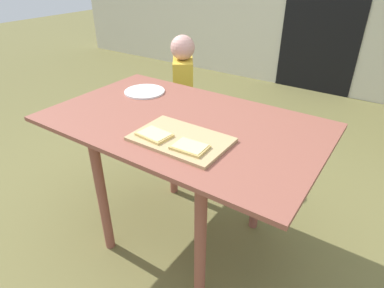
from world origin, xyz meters
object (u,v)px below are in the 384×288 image
object	(u,v)px
plate_white_left	(145,91)
child_left	(183,93)
dining_table	(183,140)
pizza_slice_near_right	(190,147)
pizza_slice_near_left	(154,135)
cutting_board	(181,139)

from	to	relation	value
plate_white_left	child_left	world-z (taller)	child_left
dining_table	child_left	world-z (taller)	child_left
pizza_slice_near_right	pizza_slice_near_left	distance (m)	0.19
dining_table	child_left	xyz separation A→B (m)	(-0.50, 0.71, -0.09)
pizza_slice_near_right	dining_table	bearing A→B (deg)	131.48
cutting_board	plate_white_left	bearing A→B (deg)	145.77
pizza_slice_near_right	plate_white_left	bearing A→B (deg)	146.05
dining_table	pizza_slice_near_left	xyz separation A→B (m)	(0.01, -0.22, 0.13)
cutting_board	plate_white_left	size ratio (longest dim) A/B	1.76
cutting_board	plate_white_left	xyz separation A→B (m)	(-0.51, 0.35, -0.00)
pizza_slice_near_right	plate_white_left	world-z (taller)	pizza_slice_near_right
cutting_board	child_left	size ratio (longest dim) A/B	0.42
dining_table	plate_white_left	world-z (taller)	plate_white_left
dining_table	cutting_board	xyz separation A→B (m)	(0.11, -0.17, 0.12)
pizza_slice_near_right	cutting_board	bearing A→B (deg)	147.82
child_left	pizza_slice_near_right	bearing A→B (deg)	-53.07
dining_table	plate_white_left	xyz separation A→B (m)	(-0.40, 0.18, 0.11)
dining_table	pizza_slice_near_left	distance (m)	0.26
dining_table	plate_white_left	distance (m)	0.45
pizza_slice_near_right	child_left	bearing A→B (deg)	126.93
pizza_slice_near_left	child_left	bearing A→B (deg)	118.87
cutting_board	child_left	world-z (taller)	child_left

